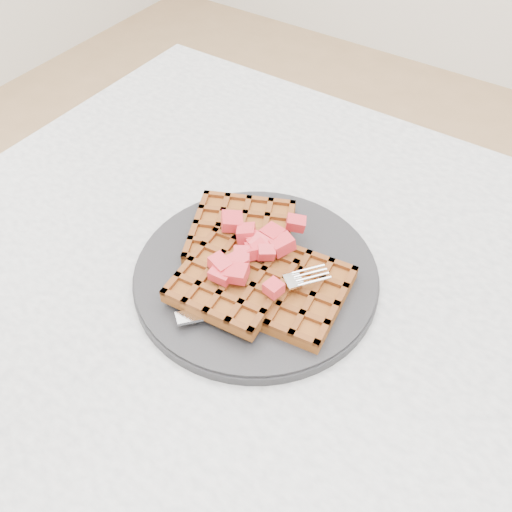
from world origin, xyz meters
name	(u,v)px	position (x,y,z in m)	size (l,w,h in m)	color
table	(363,394)	(0.00, 0.00, 0.64)	(1.20, 0.80, 0.75)	silver
plate	(256,275)	(-0.15, 0.00, 0.76)	(0.28, 0.28, 0.02)	black
waffles	(254,266)	(-0.15, -0.01, 0.78)	(0.24, 0.21, 0.03)	brown
strawberry_pile	(256,247)	(-0.15, 0.00, 0.80)	(0.15, 0.15, 0.02)	#AB1522
fork	(265,299)	(-0.12, -0.04, 0.77)	(0.02, 0.18, 0.02)	silver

